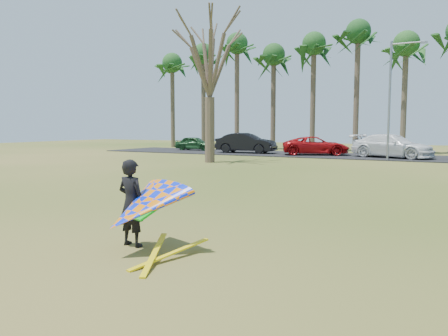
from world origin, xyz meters
The scene contains 16 objects.
ground centered at (0.00, 0.00, 0.00)m, with size 100.00×100.00×0.00m, color #264B10.
parking_strip centered at (0.00, 25.00, 0.03)m, with size 46.00×7.00×0.06m, color black.
palm_0 centered at (-22.00, 31.00, 9.17)m, with size 4.84×4.84×10.84m.
palm_1 centered at (-18.00, 31.00, 9.85)m, with size 4.84×4.84×11.54m.
palm_2 centered at (-14.00, 31.00, 10.52)m, with size 4.84×4.84×12.24m.
palm_3 centered at (-10.00, 31.00, 9.17)m, with size 4.84×4.84×10.84m.
palm_4 centered at (-6.00, 31.00, 9.85)m, with size 4.84×4.84×11.54m.
palm_5 centered at (-2.00, 31.00, 10.52)m, with size 4.84×4.84×12.24m.
palm_6 centered at (2.00, 31.00, 9.17)m, with size 4.84×4.84×10.84m.
bare_tree_left centered at (-8.00, 15.00, 6.92)m, with size 6.60×6.60×9.70m.
streetlight centered at (2.16, 22.00, 4.46)m, with size 2.28×0.18×8.00m.
car_0 centered at (-15.99, 25.99, 0.71)m, with size 1.53×3.81×1.30m, color #1A431F.
car_1 centered at (-9.82, 24.39, 0.91)m, with size 1.79×5.15×1.70m, color black.
car_2 centered at (-3.80, 24.67, 0.79)m, with size 2.42×5.25×1.46m, color #AE0D11.
car_3 centered at (2.00, 24.32, 0.91)m, with size 2.39×5.87×1.70m, color white.
kite_flyer centered at (0.98, -3.17, 0.85)m, with size 2.13×2.39×2.02m.
Camera 1 is at (6.17, -9.54, 2.36)m, focal length 35.00 mm.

